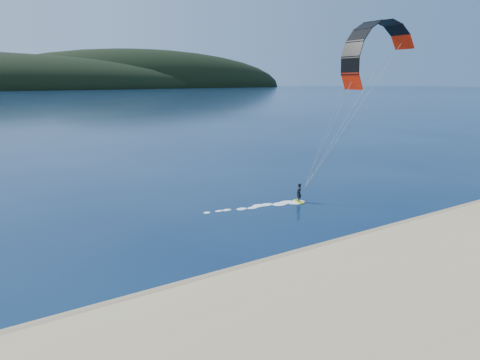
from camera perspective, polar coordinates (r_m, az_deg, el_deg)
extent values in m
plane|color=#071837|center=(26.05, 8.78, -15.73)|extent=(1800.00, 1800.00, 0.00)
cube|color=#8E7152|center=(29.16, 2.89, -12.12)|extent=(220.00, 2.50, 0.10)
ellipsoid|color=black|center=(824.36, -12.87, 12.31)|extent=(600.00, 240.00, 140.00)
cube|color=#AAC016|center=(44.77, 8.09, -2.97)|extent=(0.82, 1.65, 0.09)
imported|color=black|center=(44.50, 8.13, -1.72)|extent=(0.60, 0.79, 1.95)
cylinder|color=gray|center=(43.86, 13.60, 6.83)|extent=(0.02, 0.02, 14.61)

